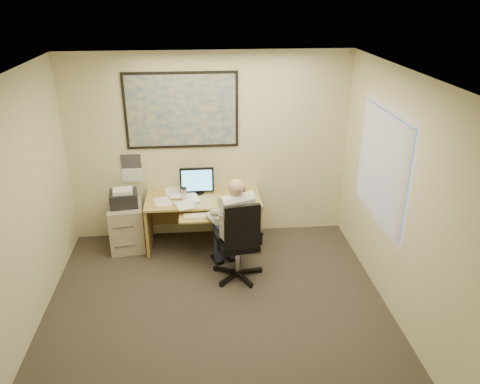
{
  "coord_description": "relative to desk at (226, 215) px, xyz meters",
  "views": [
    {
      "loc": [
        -0.15,
        -4.12,
        3.46
      ],
      "look_at": [
        0.35,
        1.3,
        1.06
      ],
      "focal_mm": 35.0,
      "sensor_mm": 36.0,
      "label": 1
    }
  ],
  "objects": [
    {
      "name": "world_map",
      "position": [
        -0.58,
        0.33,
        1.46
      ],
      "size": [
        1.56,
        0.03,
        1.06
      ],
      "primitive_type": "cube",
      "color": "#1E4C93",
      "rests_on": "room_shell"
    },
    {
      "name": "window_blinds",
      "position": [
        1.76,
        -1.1,
        1.11
      ],
      "size": [
        0.06,
        1.4,
        1.3
      ],
      "primitive_type": null,
      "color": "silver",
      "rests_on": "room_shell"
    },
    {
      "name": "room_shell",
      "position": [
        -0.21,
        -1.9,
        0.91
      ],
      "size": [
        4.0,
        4.5,
        2.7
      ],
      "color": "#342E28",
      "rests_on": "ground"
    },
    {
      "name": "office_chair",
      "position": [
        0.07,
        -0.94,
        -0.12
      ],
      "size": [
        0.77,
        0.77,
        1.12
      ],
      "rotation": [
        0.0,
        0.0,
        0.17
      ],
      "color": "black",
      "rests_on": "ground"
    },
    {
      "name": "filing_cabinet",
      "position": [
        -1.43,
        0.0,
        -0.05
      ],
      "size": [
        0.53,
        0.62,
        0.91
      ],
      "rotation": [
        0.0,
        0.0,
        0.12
      ],
      "color": "#AFA38D",
      "rests_on": "ground"
    },
    {
      "name": "desk",
      "position": [
        0.0,
        0.0,
        0.0
      ],
      "size": [
        1.6,
        0.97,
        1.13
      ],
      "color": "tan",
      "rests_on": "ground"
    },
    {
      "name": "person",
      "position": [
        0.08,
        -0.86,
        0.23
      ],
      "size": [
        0.78,
        0.92,
        1.34
      ],
      "primitive_type": null,
      "rotation": [
        0.0,
        0.0,
        0.37
      ],
      "color": "silver",
      "rests_on": "office_chair"
    },
    {
      "name": "wall_calendar",
      "position": [
        -1.33,
        0.34,
        0.64
      ],
      "size": [
        0.28,
        0.01,
        0.42
      ],
      "primitive_type": "cube",
      "color": "white",
      "rests_on": "room_shell"
    }
  ]
}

